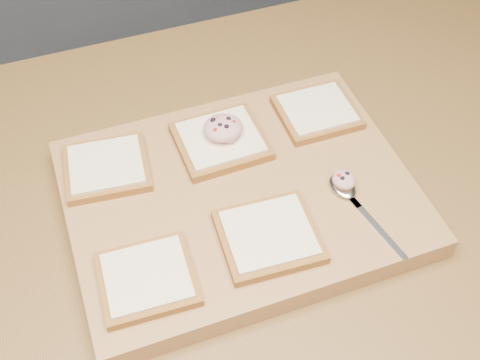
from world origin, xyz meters
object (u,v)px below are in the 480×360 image
object	(u,v)px
cutting_board	(240,197)
tuna_salad_dollop	(223,128)
bread_far_center	(221,141)
spoon	(348,192)

from	to	relation	value
cutting_board	tuna_salad_dollop	xyz separation A→B (m)	(0.01, 0.09, 0.05)
cutting_board	tuna_salad_dollop	bearing A→B (deg)	85.46
cutting_board	bread_far_center	world-z (taller)	bread_far_center
tuna_salad_dollop	bread_far_center	bearing A→B (deg)	-153.89
spoon	cutting_board	bearing A→B (deg)	156.23
spoon	tuna_salad_dollop	bearing A→B (deg)	130.34
bread_far_center	spoon	bearing A→B (deg)	-48.08
tuna_salad_dollop	spoon	distance (m)	0.19
bread_far_center	spoon	xyz separation A→B (m)	(0.13, -0.14, -0.00)
cutting_board	spoon	world-z (taller)	spoon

